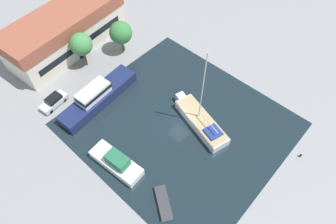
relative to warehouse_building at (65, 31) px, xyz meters
name	(u,v)px	position (x,y,z in m)	size (l,w,h in m)	color
ground_plane	(179,124)	(0.45, -26.11, -3.54)	(440.00, 440.00, 0.00)	gray
water_canal	(179,124)	(0.45, -26.11, -3.54)	(27.03, 29.38, 0.01)	black
warehouse_building	(65,31)	(0.00, 0.00, 0.00)	(22.65, 10.17, 7.00)	beige
quay_tree_near_building	(81,44)	(-0.89, -6.02, 1.00)	(3.74, 3.74, 6.44)	brown
quay_tree_by_water	(121,33)	(5.82, -8.08, 0.47)	(3.94, 3.94, 5.99)	brown
parked_car	(54,101)	(-9.82, -9.37, -2.72)	(4.67, 2.34, 1.64)	silver
sailboat_moored	(201,121)	(2.58, -28.46, -2.75)	(5.46, 11.13, 13.67)	silver
motor_cruiser	(97,96)	(-4.81, -13.93, -2.31)	(14.28, 4.45, 3.41)	#19234C
small_dinghy	(163,203)	(-9.96, -32.65, -3.23)	(3.63, 4.44, 0.61)	silver
cabin_boat	(117,162)	(-10.30, -24.44, -2.59)	(3.30, 7.86, 2.67)	white
mooring_bollard	(301,155)	(7.64, -42.07, -3.22)	(0.26, 0.26, 0.62)	black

